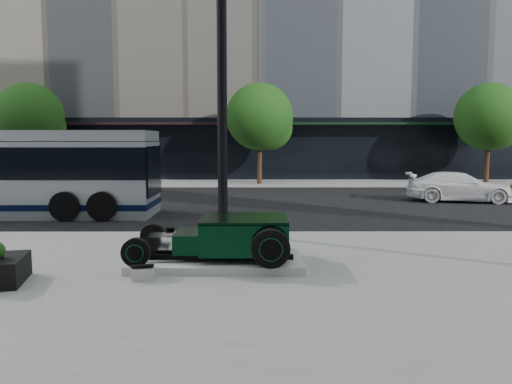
{
  "coord_description": "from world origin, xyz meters",
  "views": [
    {
      "loc": [
        0.69,
        -15.43,
        2.62
      ],
      "look_at": [
        0.74,
        -1.92,
        1.2
      ],
      "focal_mm": 35.0,
      "sensor_mm": 36.0,
      "label": 1
    }
  ],
  "objects": [
    {
      "name": "info_plaque",
      "position": [
        -1.31,
        -6.68,
        0.24
      ],
      "size": [
        0.46,
        0.39,
        0.31
      ],
      "color": "silver",
      "rests_on": "sidewalk_near"
    },
    {
      "name": "ground",
      "position": [
        0.0,
        0.0,
        0.0
      ],
      "size": [
        120.0,
        120.0,
        0.0
      ],
      "primitive_type": "plane",
      "color": "black",
      "rests_on": "ground"
    },
    {
      "name": "display_plinth",
      "position": [
        -0.05,
        -5.57,
        0.2
      ],
      "size": [
        3.4,
        1.8,
        0.15
      ],
      "primitive_type": "cube",
      "color": "silver",
      "rests_on": "sidewalk_near"
    },
    {
      "name": "street_trees",
      "position": [
        1.15,
        13.07,
        3.77
      ],
      "size": [
        29.8,
        3.8,
        5.7
      ],
      "color": "black",
      "rests_on": "sidewalk_far"
    },
    {
      "name": "lamppost",
      "position": [
        -0.15,
        -2.2,
        4.14
      ],
      "size": [
        0.48,
        0.48,
        8.7
      ],
      "color": "black",
      "rests_on": "sidewalk_near"
    },
    {
      "name": "hot_rod",
      "position": [
        0.28,
        -5.57,
        0.7
      ],
      "size": [
        3.22,
        2.0,
        0.81
      ],
      "color": "black",
      "rests_on": "display_plinth"
    },
    {
      "name": "white_sedan",
      "position": [
        9.41,
        5.59,
        0.62
      ],
      "size": [
        4.55,
        2.5,
        1.25
      ],
      "primitive_type": "imported",
      "rotation": [
        0.0,
        0.0,
        1.39
      ],
      "color": "white",
      "rests_on": "ground"
    },
    {
      "name": "sidewalk_far",
      "position": [
        0.0,
        14.0,
        0.06
      ],
      "size": [
        70.0,
        4.0,
        0.12
      ],
      "primitive_type": "cube",
      "color": "gray",
      "rests_on": "ground"
    }
  ]
}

